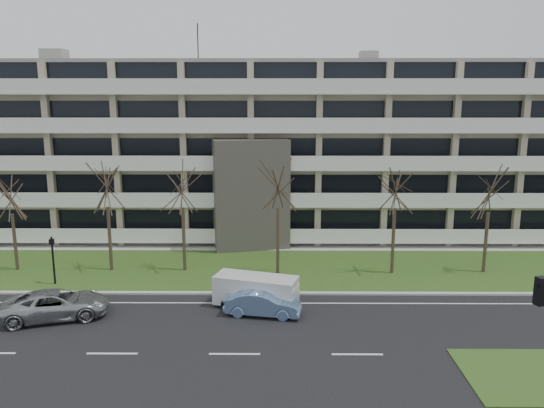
{
  "coord_description": "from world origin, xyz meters",
  "views": [
    {
      "loc": [
        2.0,
        -23.87,
        12.37
      ],
      "look_at": [
        1.76,
        10.0,
        5.45
      ],
      "focal_mm": 35.0,
      "sensor_mm": 36.0,
      "label": 1
    }
  ],
  "objects_px": {
    "blue_sedan": "(263,303)",
    "pedestrian_signal": "(53,254)",
    "white_van": "(257,289)",
    "silver_pickup": "(56,304)"
  },
  "relations": [
    {
      "from": "silver_pickup",
      "to": "white_van",
      "type": "height_order",
      "value": "white_van"
    },
    {
      "from": "blue_sedan",
      "to": "pedestrian_signal",
      "type": "relative_size",
      "value": 1.33
    },
    {
      "from": "white_van",
      "to": "pedestrian_signal",
      "type": "height_order",
      "value": "pedestrian_signal"
    },
    {
      "from": "silver_pickup",
      "to": "blue_sedan",
      "type": "bearing_deg",
      "value": -103.58
    },
    {
      "from": "white_van",
      "to": "silver_pickup",
      "type": "bearing_deg",
      "value": -154.9
    },
    {
      "from": "blue_sedan",
      "to": "white_van",
      "type": "relative_size",
      "value": 0.84
    },
    {
      "from": "silver_pickup",
      "to": "white_van",
      "type": "bearing_deg",
      "value": -97.58
    },
    {
      "from": "blue_sedan",
      "to": "white_van",
      "type": "xyz_separation_m",
      "value": [
        -0.38,
        1.18,
        0.42
      ]
    },
    {
      "from": "pedestrian_signal",
      "to": "white_van",
      "type": "bearing_deg",
      "value": -22.75
    },
    {
      "from": "silver_pickup",
      "to": "pedestrian_signal",
      "type": "xyz_separation_m",
      "value": [
        -2.32,
        5.38,
        1.3
      ]
    }
  ]
}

